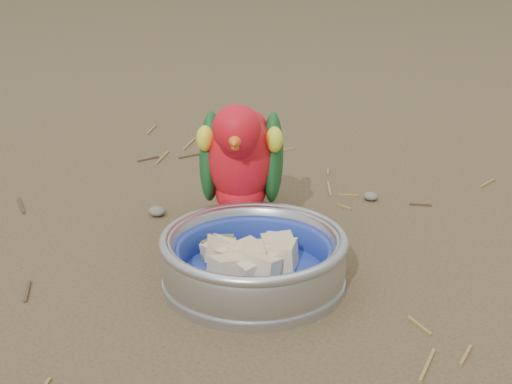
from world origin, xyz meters
The scene contains 6 objects.
ground centered at (0.00, 0.00, 0.00)m, with size 60.00×60.00×0.00m, color brown.
food_bowl centered at (0.05, -0.06, 0.01)m, with size 0.21×0.21×0.02m, color #B2B2BA.
bowl_wall centered at (0.05, -0.06, 0.04)m, with size 0.21×0.21×0.04m, color #B2B2BA, non-canonical shape.
fruit_wedges centered at (0.05, -0.06, 0.03)m, with size 0.12×0.12×0.03m, color beige, non-canonical shape.
lory_parrot centered at (-0.04, 0.05, 0.09)m, with size 0.11×0.22×0.18m, color red, non-canonical shape.
ground_debris centered at (0.01, 0.03, 0.00)m, with size 0.90×0.80×0.01m, color olive, non-canonical shape.
Camera 1 is at (0.49, -0.72, 0.42)m, focal length 55.00 mm.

